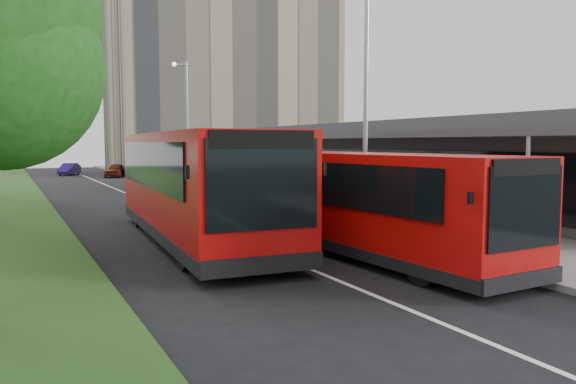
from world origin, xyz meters
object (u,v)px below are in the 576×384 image
(bollard, at_px, (213,183))
(car_far, at_px, (69,169))
(lamp_post_near, at_px, (364,90))
(litter_bin, at_px, (311,194))
(bus_main, at_px, (369,204))
(bus_second, at_px, (196,186))
(car_near, at_px, (115,170))
(lamp_post_far, at_px, (186,116))

(bollard, distance_m, car_far, 25.24)
(bollard, bearing_deg, lamp_post_near, -91.70)
(bollard, height_order, car_far, car_far)
(litter_bin, relative_size, bollard, 1.10)
(lamp_post_near, bearing_deg, bus_main, -121.95)
(bus_second, height_order, car_far, bus_second)
(litter_bin, xyz_separation_m, car_near, (-3.84, 28.47, -0.06))
(bollard, height_order, car_near, car_near)
(bus_second, bearing_deg, car_far, 93.27)
(litter_bin, bearing_deg, lamp_post_far, 98.66)
(lamp_post_near, distance_m, lamp_post_far, 20.00)
(lamp_post_near, bearing_deg, litter_bin, 74.43)
(lamp_post_far, distance_m, bollard, 5.50)
(lamp_post_far, relative_size, car_near, 2.25)
(bus_second, xyz_separation_m, car_far, (0.24, 39.97, -1.13))
(litter_bin, bearing_deg, car_far, 101.81)
(bus_second, xyz_separation_m, car_near, (3.49, 34.53, -1.08))
(litter_bin, distance_m, bollard, 9.42)
(bus_second, xyz_separation_m, litter_bin, (7.33, 6.06, -1.02))
(bus_second, relative_size, litter_bin, 11.41)
(lamp_post_near, height_order, car_far, lamp_post_near)
(litter_bin, bearing_deg, bus_main, -111.07)
(bollard, relative_size, car_near, 0.26)
(car_near, xyz_separation_m, car_far, (-3.25, 5.44, -0.05))
(lamp_post_near, xyz_separation_m, bus_main, (-1.97, -3.16, -3.32))
(lamp_post_near, distance_m, car_near, 35.83)
(bus_main, bearing_deg, car_near, 86.81)
(lamp_post_near, relative_size, litter_bin, 7.77)
(lamp_post_far, distance_m, bus_second, 19.97)
(lamp_post_far, height_order, bus_second, lamp_post_far)
(lamp_post_far, bearing_deg, car_near, 96.87)
(litter_bin, bearing_deg, bus_second, -140.44)
(car_near, height_order, car_far, car_near)
(lamp_post_far, relative_size, bus_main, 0.82)
(litter_bin, bearing_deg, lamp_post_near, -105.57)
(bus_second, bearing_deg, lamp_post_near, -7.03)
(lamp_post_near, bearing_deg, lamp_post_far, 90.00)
(bus_main, distance_m, litter_bin, 10.98)
(bus_second, bearing_deg, litter_bin, 43.18)
(litter_bin, xyz_separation_m, bollard, (-1.48, 9.30, -0.05))
(lamp_post_far, xyz_separation_m, bus_second, (-5.36, -18.99, -3.03))
(lamp_post_near, height_order, bollard, lamp_post_near)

